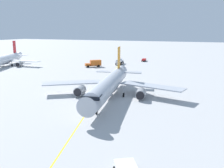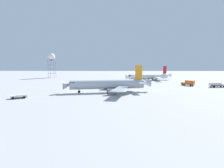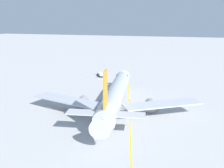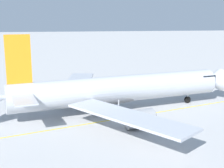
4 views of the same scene
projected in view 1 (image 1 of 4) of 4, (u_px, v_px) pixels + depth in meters
name	position (u px, v px, depth m)	size (l,w,h in m)	color
ground_plane	(116.00, 92.00, 67.28)	(600.00, 600.00, 0.00)	#B2B2B2
airliner_main	(110.00, 85.00, 61.71)	(38.36, 36.82, 11.71)	#B2B7C1
airliner_secondary	(3.00, 60.00, 112.82)	(38.64, 31.00, 11.14)	white
fuel_tanker_truck	(119.00, 61.00, 120.85)	(9.04, 3.83, 2.87)	#232326
catering_truck_truck	(94.00, 63.00, 113.01)	(6.44, 7.07, 3.10)	#232326
ops_pickup_truck	(144.00, 60.00, 133.36)	(5.80, 2.85, 1.41)	#232326
taxiway_centreline	(99.00, 94.00, 65.26)	(145.80, 42.22, 0.01)	yellow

